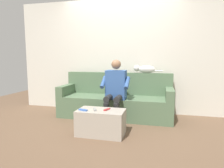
% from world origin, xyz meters
% --- Properties ---
extents(ground_plane, '(8.00, 8.00, 0.00)m').
position_xyz_m(ground_plane, '(0.00, 0.60, 0.00)').
color(ground_plane, brown).
extents(back_wall, '(4.77, 0.06, 2.48)m').
position_xyz_m(back_wall, '(0.00, -0.58, 1.24)').
color(back_wall, beige).
rests_on(back_wall, ground).
extents(couch, '(2.26, 0.73, 0.89)m').
position_xyz_m(couch, '(0.00, -0.12, 0.30)').
color(couch, '#516B4C').
rests_on(couch, ground).
extents(coffee_table, '(0.73, 0.41, 0.39)m').
position_xyz_m(coffee_table, '(0.00, 0.90, 0.20)').
color(coffee_table, '#A89E8E').
rests_on(coffee_table, ground).
extents(person_solo_seated, '(0.52, 0.55, 1.16)m').
position_xyz_m(person_solo_seated, '(-0.08, 0.24, 0.65)').
color(person_solo_seated, '#335693').
rests_on(person_solo_seated, ground).
extents(cat_on_backrest, '(0.59, 0.14, 0.17)m').
position_xyz_m(cat_on_backrest, '(-0.55, -0.37, 0.97)').
color(cat_on_backrest, silver).
rests_on(cat_on_backrest, couch).
extents(remote_red, '(0.08, 0.14, 0.02)m').
position_xyz_m(remote_red, '(-0.09, 0.88, 0.40)').
color(remote_red, '#B73333').
rests_on(remote_red, coffee_table).
extents(remote_blue, '(0.15, 0.08, 0.02)m').
position_xyz_m(remote_blue, '(0.25, 1.00, 0.40)').
color(remote_blue, '#3860B7').
rests_on(remote_blue, coffee_table).
extents(remote_gray, '(0.09, 0.14, 0.03)m').
position_xyz_m(remote_gray, '(0.09, 0.94, 0.40)').
color(remote_gray, gray).
rests_on(remote_gray, coffee_table).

